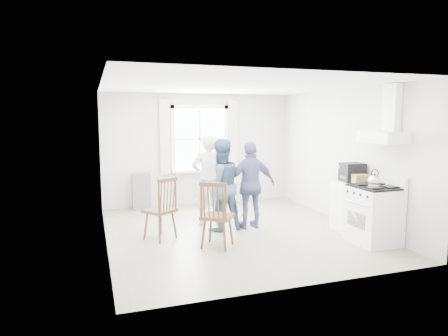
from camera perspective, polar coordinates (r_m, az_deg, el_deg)
room_shell at (r=7.09m, az=1.67°, el=1.14°), size 4.62×5.12×2.64m
window_assembly at (r=9.41m, az=-3.47°, el=3.64°), size 1.88×0.24×1.70m
range_hood at (r=6.93m, az=22.13°, el=5.44°), size 0.45×0.76×0.94m
shelf_unit at (r=9.16m, az=-11.73°, el=-3.30°), size 0.40×0.30×0.80m
gas_stove at (r=7.01m, az=20.56°, el=-6.18°), size 0.68×0.76×1.12m
kettle at (r=6.76m, az=20.70°, el=-1.80°), size 0.21×0.21×0.30m
low_cabinet at (r=7.60m, az=17.63°, el=-5.30°), size 0.50×0.55×0.90m
stereo_stack at (r=7.57m, az=17.83°, el=-0.59°), size 0.41×0.37×0.34m
cardboard_box at (r=7.34m, az=18.93°, el=-1.54°), size 0.29×0.23×0.17m
windsor_chair_a at (r=6.76m, az=-8.50°, el=-4.79°), size 0.62×0.62×1.07m
windsor_chair_b at (r=6.23m, az=-1.33°, el=-5.70°), size 0.63×0.63×1.08m
person_left at (r=7.65m, az=-2.25°, el=-1.63°), size 0.72×0.72×1.75m
person_mid at (r=7.24m, az=-0.53°, el=-2.44°), size 0.92×0.92×1.67m
person_right at (r=7.39m, az=3.87°, el=-2.45°), size 0.96×0.96×1.62m
potted_plant at (r=9.40m, az=-2.38°, el=0.92°), size 0.19×0.19×0.33m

